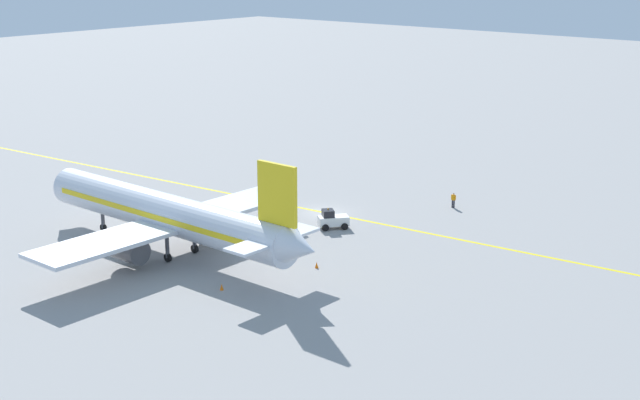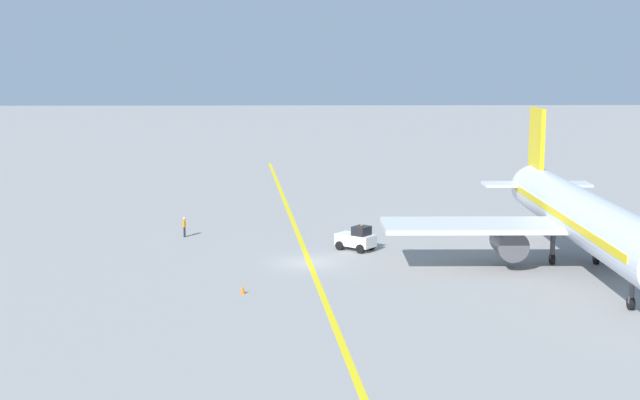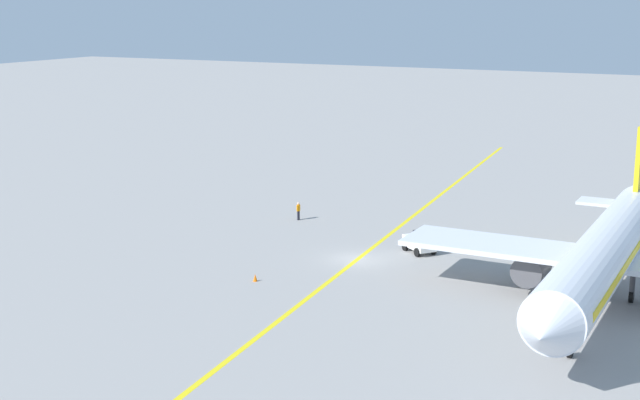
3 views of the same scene
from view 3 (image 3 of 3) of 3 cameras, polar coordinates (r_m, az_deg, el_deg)
ground_plane at (r=70.45m, az=2.39°, el=-3.84°), size 400.00×400.00×0.00m
apron_yellow_centreline at (r=70.45m, az=2.39°, el=-3.83°), size 10.38×119.62×0.01m
airplane_at_gate at (r=61.89m, az=17.84°, el=-3.20°), size 28.06×35.43×10.60m
baggage_tug_white at (r=72.53m, az=6.41°, el=-2.68°), size 3.28×3.04×2.11m
ground_crew_worker at (r=82.91m, az=-1.39°, el=-0.67°), size 0.24×0.58×1.68m
traffic_cone_near_nose at (r=65.17m, az=-4.17°, el=-4.98°), size 0.32×0.32×0.55m
traffic_cone_by_wingtip at (r=75.88m, az=15.02°, el=-2.85°), size 0.32×0.32×0.55m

